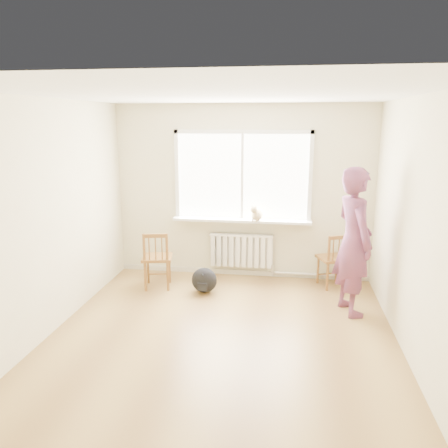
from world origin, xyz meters
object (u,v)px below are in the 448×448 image
at_px(chair_right, 334,260).
at_px(person, 354,242).
at_px(cat, 257,214).
at_px(backpack, 204,280).
at_px(chair_left, 157,260).

bearing_deg(chair_right, person, 76.26).
xyz_separation_m(chair_right, cat, (-1.18, 0.15, 0.64)).
xyz_separation_m(chair_right, backpack, (-1.88, -0.49, -0.23)).
relative_size(person, backpack, 5.14).
bearing_deg(cat, person, -17.52).
distance_m(chair_right, backpack, 1.96).
relative_size(chair_right, cat, 2.18).
relative_size(chair_right, person, 0.44).
bearing_deg(backpack, chair_right, 14.75).
bearing_deg(backpack, person, -10.12).
height_order(chair_right, person, person).
height_order(chair_left, backpack, chair_left).
height_order(chair_right, cat, cat).
xyz_separation_m(chair_left, chair_right, (2.60, 0.43, -0.02)).
xyz_separation_m(chair_left, backpack, (0.72, -0.06, -0.25)).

